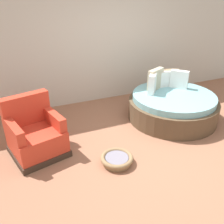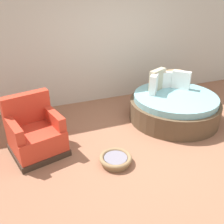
{
  "view_description": "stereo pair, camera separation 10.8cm",
  "coord_description": "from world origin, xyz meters",
  "px_view_note": "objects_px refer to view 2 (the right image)",
  "views": [
    {
      "loc": [
        -2.07,
        -2.97,
        2.44
      ],
      "look_at": [
        -0.58,
        0.48,
        0.55
      ],
      "focal_mm": 39.66,
      "sensor_mm": 36.0,
      "label": 1
    },
    {
      "loc": [
        -1.97,
        -3.01,
        2.44
      ],
      "look_at": [
        -0.58,
        0.48,
        0.55
      ],
      "focal_mm": 39.66,
      "sensor_mm": 36.0,
      "label": 2
    }
  ],
  "objects_px": {
    "round_daybed": "(174,106)",
    "side_table": "(39,103)",
    "pet_basket": "(116,159)",
    "red_armchair": "(35,134)"
  },
  "relations": [
    {
      "from": "round_daybed",
      "to": "red_armchair",
      "type": "relative_size",
      "value": 1.86
    },
    {
      "from": "red_armchair",
      "to": "pet_basket",
      "type": "distance_m",
      "value": 1.36
    },
    {
      "from": "pet_basket",
      "to": "red_armchair",
      "type": "bearing_deg",
      "value": 143.95
    },
    {
      "from": "pet_basket",
      "to": "round_daybed",
      "type": "bearing_deg",
      "value": 29.15
    },
    {
      "from": "round_daybed",
      "to": "red_armchair",
      "type": "distance_m",
      "value": 2.75
    },
    {
      "from": "red_armchair",
      "to": "side_table",
      "type": "bearing_deg",
      "value": 79.07
    },
    {
      "from": "pet_basket",
      "to": "side_table",
      "type": "bearing_deg",
      "value": 116.55
    },
    {
      "from": "red_armchair",
      "to": "round_daybed",
      "type": "bearing_deg",
      "value": 2.92
    },
    {
      "from": "pet_basket",
      "to": "side_table",
      "type": "xyz_separation_m",
      "value": [
        -0.89,
        1.78,
        0.35
      ]
    },
    {
      "from": "round_daybed",
      "to": "side_table",
      "type": "distance_m",
      "value": 2.7
    }
  ]
}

